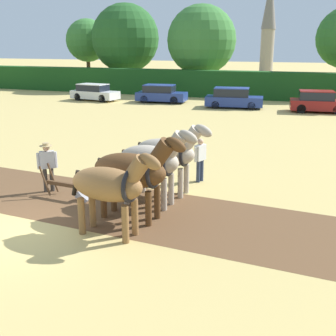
{
  "coord_description": "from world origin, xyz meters",
  "views": [
    {
      "loc": [
        7.32,
        -8.26,
        4.73
      ],
      "look_at": [
        2.84,
        3.31,
        1.1
      ],
      "focal_mm": 45.0,
      "sensor_mm": 36.0,
      "label": 1
    }
  ],
  "objects_px": {
    "parked_car_left": "(161,94)",
    "draft_horse_lead_right": "(133,170)",
    "church_spire": "(269,22)",
    "parked_car_center": "(318,102)",
    "parked_car_far_left": "(94,93)",
    "draft_horse_trail_right": "(168,153)",
    "draft_horse_trail_left": "(152,161)",
    "parked_car_center_left": "(233,98)",
    "tree_center_left": "(201,40)",
    "tree_far_left": "(87,41)",
    "plow": "(70,189)",
    "tree_left": "(126,38)",
    "farmer_beside_team": "(200,157)",
    "farmer_at_plow": "(47,163)",
    "draft_horse_lead_left": "(111,185)"
  },
  "relations": [
    {
      "from": "parked_car_left",
      "to": "draft_horse_lead_right",
      "type": "bearing_deg",
      "value": -75.89
    },
    {
      "from": "church_spire",
      "to": "parked_car_center",
      "type": "bearing_deg",
      "value": -76.8
    },
    {
      "from": "parked_car_far_left",
      "to": "parked_car_left",
      "type": "xyz_separation_m",
      "value": [
        6.0,
        0.9,
        0.02
      ]
    },
    {
      "from": "parked_car_far_left",
      "to": "draft_horse_trail_right",
      "type": "bearing_deg",
      "value": -47.97
    },
    {
      "from": "draft_horse_trail_left",
      "to": "parked_car_center_left",
      "type": "xyz_separation_m",
      "value": [
        -2.32,
        21.5,
        -0.66
      ]
    },
    {
      "from": "parked_car_left",
      "to": "parked_car_center_left",
      "type": "bearing_deg",
      "value": -14.52
    },
    {
      "from": "parked_car_far_left",
      "to": "parked_car_center_left",
      "type": "bearing_deg",
      "value": 5.69
    },
    {
      "from": "tree_center_left",
      "to": "parked_car_left",
      "type": "distance_m",
      "value": 9.69
    },
    {
      "from": "draft_horse_trail_left",
      "to": "parked_car_far_left",
      "type": "xyz_separation_m",
      "value": [
        -14.81,
        21.55,
        -0.7
      ]
    },
    {
      "from": "tree_far_left",
      "to": "plow",
      "type": "bearing_deg",
      "value": -59.59
    },
    {
      "from": "tree_far_left",
      "to": "parked_car_center",
      "type": "distance_m",
      "value": 29.01
    },
    {
      "from": "draft_horse_lead_right",
      "to": "parked_car_left",
      "type": "height_order",
      "value": "draft_horse_lead_right"
    },
    {
      "from": "tree_left",
      "to": "farmer_beside_team",
      "type": "height_order",
      "value": "tree_left"
    },
    {
      "from": "parked_car_left",
      "to": "church_spire",
      "type": "bearing_deg",
      "value": 80.66
    },
    {
      "from": "tree_left",
      "to": "parked_car_left",
      "type": "height_order",
      "value": "tree_left"
    },
    {
      "from": "farmer_at_plow",
      "to": "parked_car_far_left",
      "type": "xyz_separation_m",
      "value": [
        -11.09,
        21.66,
        -0.27
      ]
    },
    {
      "from": "parked_car_far_left",
      "to": "tree_left",
      "type": "bearing_deg",
      "value": 106.7
    },
    {
      "from": "draft_horse_lead_right",
      "to": "parked_car_center_left",
      "type": "height_order",
      "value": "draft_horse_lead_right"
    },
    {
      "from": "tree_left",
      "to": "parked_car_center_left",
      "type": "distance_m",
      "value": 18.42
    },
    {
      "from": "draft_horse_lead_left",
      "to": "draft_horse_trail_left",
      "type": "bearing_deg",
      "value": 89.84
    },
    {
      "from": "tree_center_left",
      "to": "plow",
      "type": "height_order",
      "value": "tree_center_left"
    },
    {
      "from": "draft_horse_lead_right",
      "to": "parked_car_center_left",
      "type": "distance_m",
      "value": 22.8
    },
    {
      "from": "farmer_beside_team",
      "to": "parked_car_center",
      "type": "height_order",
      "value": "farmer_beside_team"
    },
    {
      "from": "parked_car_far_left",
      "to": "parked_car_left",
      "type": "height_order",
      "value": "parked_car_left"
    },
    {
      "from": "tree_center_left",
      "to": "parked_car_far_left",
      "type": "relative_size",
      "value": 1.97
    },
    {
      "from": "tree_center_left",
      "to": "draft_horse_lead_left",
      "type": "distance_m",
      "value": 34.45
    },
    {
      "from": "farmer_at_plow",
      "to": "farmer_beside_team",
      "type": "relative_size",
      "value": 1.06
    },
    {
      "from": "tree_far_left",
      "to": "draft_horse_trail_left",
      "type": "height_order",
      "value": "tree_far_left"
    },
    {
      "from": "draft_horse_lead_right",
      "to": "tree_left",
      "type": "bearing_deg",
      "value": 119.48
    },
    {
      "from": "tree_far_left",
      "to": "draft_horse_lead_left",
      "type": "xyz_separation_m",
      "value": [
        22.2,
        -35.39,
        -3.88
      ]
    },
    {
      "from": "draft_horse_trail_right",
      "to": "draft_horse_trail_left",
      "type": "bearing_deg",
      "value": -90.05
    },
    {
      "from": "plow",
      "to": "parked_car_center",
      "type": "distance_m",
      "value": 22.96
    },
    {
      "from": "parked_car_left",
      "to": "farmer_beside_team",
      "type": "bearing_deg",
      "value": -70.5
    },
    {
      "from": "farmer_beside_team",
      "to": "plow",
      "type": "bearing_deg",
      "value": -117.78
    },
    {
      "from": "draft_horse_trail_right",
      "to": "plow",
      "type": "xyz_separation_m",
      "value": [
        -2.71,
        -1.65,
        -1.06
      ]
    },
    {
      "from": "tree_far_left",
      "to": "farmer_at_plow",
      "type": "bearing_deg",
      "value": -60.71
    },
    {
      "from": "tree_center_left",
      "to": "parked_car_center_left",
      "type": "distance_m",
      "value": 11.86
    },
    {
      "from": "parked_car_center",
      "to": "draft_horse_trail_left",
      "type": "bearing_deg",
      "value": -108.24
    },
    {
      "from": "draft_horse_lead_right",
      "to": "tree_far_left",
      "type": "bearing_deg",
      "value": 125.71
    },
    {
      "from": "farmer_beside_team",
      "to": "draft_horse_lead_right",
      "type": "bearing_deg",
      "value": -82.25
    },
    {
      "from": "draft_horse_trail_right",
      "to": "farmer_beside_team",
      "type": "height_order",
      "value": "draft_horse_trail_right"
    },
    {
      "from": "farmer_at_plow",
      "to": "farmer_beside_team",
      "type": "xyz_separation_m",
      "value": [
        4.41,
        2.85,
        -0.07
      ]
    },
    {
      "from": "parked_car_center_left",
      "to": "tree_left",
      "type": "bearing_deg",
      "value": 135.88
    },
    {
      "from": "draft_horse_trail_left",
      "to": "draft_horse_trail_right",
      "type": "xyz_separation_m",
      "value": [
        0.06,
        1.18,
        -0.02
      ]
    },
    {
      "from": "tree_left",
      "to": "parked_car_center",
      "type": "height_order",
      "value": "tree_left"
    },
    {
      "from": "tree_left",
      "to": "church_spire",
      "type": "relative_size",
      "value": 0.56
    },
    {
      "from": "tree_center_left",
      "to": "farmer_beside_team",
      "type": "xyz_separation_m",
      "value": [
        8.56,
        -28.25,
        -4.31
      ]
    },
    {
      "from": "tree_center_left",
      "to": "parked_car_center",
      "type": "distance_m",
      "value": 15.77
    },
    {
      "from": "draft_horse_lead_left",
      "to": "farmer_at_plow",
      "type": "distance_m",
      "value": 4.27
    },
    {
      "from": "draft_horse_trail_right",
      "to": "parked_car_left",
      "type": "distance_m",
      "value": 23.05
    }
  ]
}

